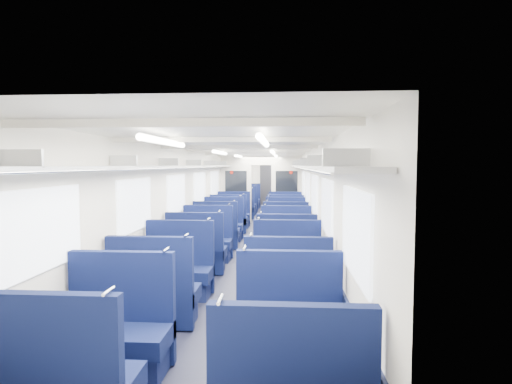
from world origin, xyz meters
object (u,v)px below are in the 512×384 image
at_px(seat_15, 286,227).
at_px(bulkhead, 261,187).
at_px(seat_7, 287,272).
at_px(seat_25, 285,204).
at_px(seat_11, 286,244).
at_px(seat_14, 223,227).
at_px(seat_19, 285,217).
at_px(seat_24, 246,203).
at_px(seat_17, 285,221).
at_px(seat_9, 287,257).
at_px(seat_5, 288,297).
at_px(seat_13, 286,234).
at_px(seat_23, 285,206).
at_px(seat_2, 117,335).
at_px(seat_21, 285,209).
at_px(seat_20, 240,209).
at_px(seat_6, 178,272).
at_px(seat_22, 243,206).
at_px(seat_12, 216,233).
at_px(seat_18, 233,216).
at_px(end_door, 268,186).
at_px(seat_10, 207,243).
at_px(seat_27, 285,201).
at_px(seat_4, 154,297).
at_px(seat_3, 289,333).
at_px(seat_16, 229,221).
at_px(seat_8, 197,254).

bearing_deg(seat_15, bulkhead, 103.77).
height_order(seat_7, seat_25, same).
xyz_separation_m(seat_11, seat_14, (-1.66, 2.30, 0.00)).
xyz_separation_m(seat_19, seat_24, (-1.66, 4.41, 0.00)).
bearing_deg(seat_17, seat_9, -90.00).
xyz_separation_m(seat_5, seat_25, (0.00, 12.35, 0.00)).
height_order(seat_15, seat_25, same).
height_order(bulkhead, seat_19, bulkhead).
relative_size(seat_13, seat_23, 1.00).
bearing_deg(seat_23, seat_14, -106.76).
relative_size(seat_2, seat_21, 1.00).
relative_size(seat_15, seat_20, 1.00).
bearing_deg(seat_6, seat_22, 90.00).
relative_size(seat_12, seat_17, 1.00).
bearing_deg(seat_9, seat_13, 90.00).
relative_size(bulkhead, seat_23, 2.37).
distance_m(seat_6, seat_7, 1.67).
bearing_deg(seat_12, seat_20, 90.00).
relative_size(seat_2, seat_19, 1.00).
bearing_deg(seat_22, seat_18, -90.00).
relative_size(end_door, seat_23, 1.69).
relative_size(seat_7, seat_17, 1.00).
bearing_deg(seat_10, seat_15, 54.50).
bearing_deg(seat_27, seat_10, -99.34).
bearing_deg(bulkhead, seat_23, 68.43).
relative_size(seat_12, seat_13, 1.00).
height_order(seat_4, seat_25, same).
height_order(seat_4, seat_20, same).
bearing_deg(seat_3, seat_7, 90.00).
distance_m(seat_2, seat_21, 11.54).
xyz_separation_m(seat_14, seat_22, (0.00, 5.52, 0.00)).
height_order(seat_14, seat_24, same).
distance_m(seat_12, seat_20, 5.38).
distance_m(seat_4, seat_6, 1.16).
bearing_deg(seat_6, seat_4, -90.00).
height_order(seat_10, seat_20, same).
xyz_separation_m(seat_23, seat_25, (0.00, 1.09, 0.00)).
height_order(seat_7, seat_10, same).
relative_size(seat_5, seat_23, 1.00).
distance_m(seat_7, seat_14, 4.82).
bearing_deg(seat_3, seat_9, 90.00).
bearing_deg(seat_16, seat_12, -90.00).
bearing_deg(seat_6, seat_16, 90.00).
bearing_deg(end_door, seat_8, -93.78).
height_order(seat_11, seat_25, same).
bearing_deg(seat_7, seat_12, 115.80).
bearing_deg(seat_16, seat_20, 90.00).
height_order(seat_18, seat_20, same).
relative_size(seat_14, seat_27, 1.00).
relative_size(seat_3, seat_5, 1.00).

